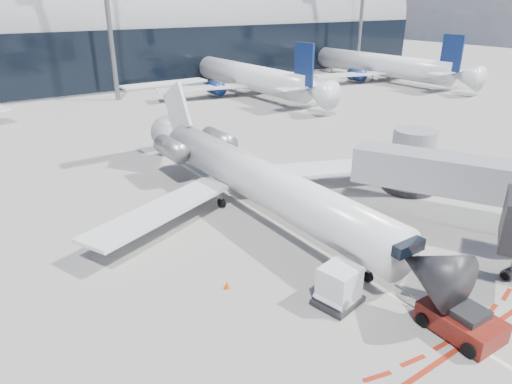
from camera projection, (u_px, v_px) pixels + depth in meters
ground at (299, 237)px, 28.55m from camera, size 260.00×260.00×0.00m
apron_centerline at (280, 225)px, 30.06m from camera, size 0.25×40.00×0.01m
apron_stop_bar at (468, 342)px, 19.83m from camera, size 14.00×0.25×0.01m
terminal_building at (47, 34)px, 74.46m from camera, size 150.00×24.15×24.00m
jet_bridge at (444, 175)px, 30.22m from camera, size 10.03×15.20×4.90m
light_mast_centre at (107, 9)px, 62.66m from camera, size 0.70×0.70×25.00m
light_mast_east at (362, 6)px, 88.83m from camera, size 0.70×0.70×25.00m
regional_jet at (251, 176)px, 31.44m from camera, size 24.49×30.20×7.56m
pushback_tug at (461, 321)px, 20.17m from camera, size 2.39×5.41×1.40m
uld_container at (339, 286)px, 21.96m from camera, size 2.47×2.22×2.02m
safety_cone_left at (227, 285)px, 23.43m from camera, size 0.32×0.32×0.45m
safety_cone_right at (454, 293)px, 22.65m from camera, size 0.39×0.39×0.54m
bg_airliner_2 at (244, 58)px, 70.16m from camera, size 33.60×35.58×10.87m
bg_airliner_3 at (380, 49)px, 82.11m from camera, size 33.94×35.94×10.98m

